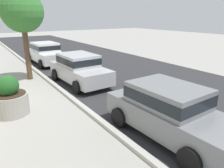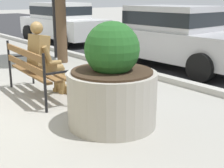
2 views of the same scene
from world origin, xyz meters
The scene contains 9 objects.
street_surface centered at (0.00, 7.50, 0.00)m, with size 60.00×9.00×0.01m, color #2D2D30.
curb_stone centered at (0.00, 2.90, 0.06)m, with size 60.00×0.20×0.12m, color #B2AFA8.
bronze_statue_seated centered at (-0.18, 0.40, 0.67)m, with size 0.60×0.82×1.37m.
concrete_planter centered at (1.59, 0.50, 0.57)m, with size 1.26×1.26×1.47m.
street_tree_near_bench centered at (-2.72, 2.16, 3.63)m, with size 2.20×2.20×4.78m.
parked_car_white centered at (-6.28, 4.20, 0.84)m, with size 4.17×2.05×1.56m.
parked_car_silver centered at (-0.44, 4.20, 0.84)m, with size 4.17×2.05×1.56m.
parked_car_grey centered at (5.76, 4.20, 0.84)m, with size 4.17×2.05×1.56m.
lamp_post centered at (-3.47, 2.37, 2.55)m, with size 0.32×0.32×3.90m.
Camera 1 is at (9.61, -0.33, 3.47)m, focal length 34.12 mm.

